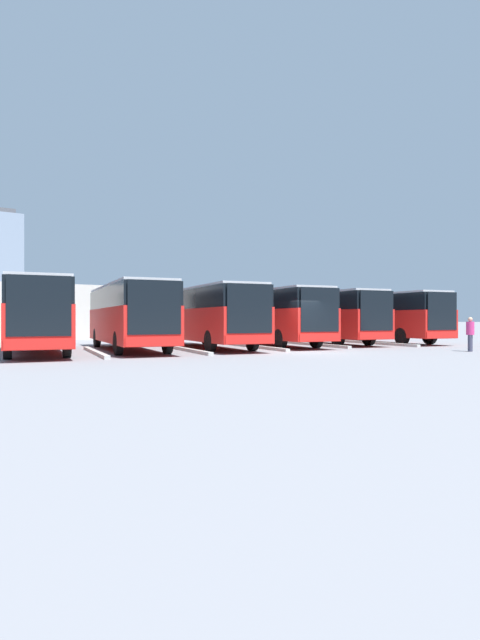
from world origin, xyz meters
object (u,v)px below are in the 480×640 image
(bus_5, at_px, (36,314))
(bus_4, at_px, (129,314))
(bus_2, at_px, (270,315))
(bus_3, at_px, (208,315))
(bus_1, at_px, (322,315))
(pedestrian, at_px, (470,333))
(bus_0, at_px, (380,316))

(bus_5, bearing_deg, bus_4, -173.20)
(bus_2, xyz_separation_m, bus_3, (4.38, 0.26, 0.00))
(bus_3, bearing_deg, bus_5, 5.46)
(bus_1, bearing_deg, pedestrian, 102.23)
(bus_2, xyz_separation_m, bus_4, (8.77, -0.13, 0.00))
(bus_2, xyz_separation_m, pedestrian, (-4.90, 9.84, -0.93))
(bus_3, distance_m, bus_5, 8.79)
(bus_3, height_order, pedestrian, bus_3)
(bus_1, bearing_deg, bus_2, 12.73)
(bus_0, xyz_separation_m, bus_2, (8.77, -0.73, 0.00))
(bus_1, distance_m, pedestrian, 10.16)
(bus_2, bearing_deg, bus_5, 7.87)
(bus_0, bearing_deg, bus_3, 7.22)
(bus_4, relative_size, pedestrian, 6.77)
(bus_0, height_order, bus_5, same)
(bus_1, distance_m, bus_2, 4.39)
(bus_0, height_order, bus_4, same)
(bus_2, height_order, pedestrian, bus_2)
(bus_0, xyz_separation_m, bus_3, (13.15, -0.47, 0.00))
(bus_0, relative_size, bus_1, 1.00)
(bus_1, height_order, bus_2, same)
(bus_4, distance_m, pedestrian, 16.95)
(bus_0, relative_size, bus_3, 1.00)
(bus_2, bearing_deg, bus_3, 12.68)
(bus_0, bearing_deg, bus_4, 6.45)
(bus_2, relative_size, pedestrian, 6.77)
(bus_1, xyz_separation_m, bus_2, (4.38, 0.26, 0.00))
(bus_3, distance_m, pedestrian, 13.37)
(bus_3, height_order, bus_5, same)
(pedestrian, bearing_deg, bus_3, 111.38)
(bus_2, bearing_deg, bus_1, -167.27)
(bus_5, relative_size, pedestrian, 6.77)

